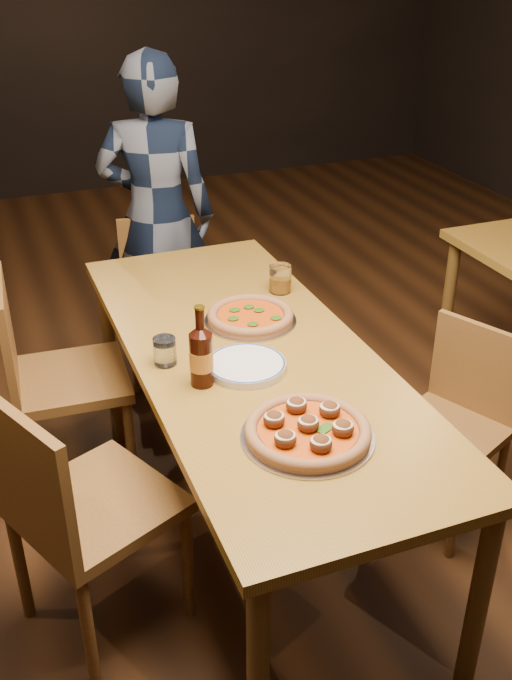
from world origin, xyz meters
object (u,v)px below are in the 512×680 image
object	(u,v)px
diner	(157,216)
water_glass	(165,351)
table_main	(251,369)
pizza_margherita	(250,316)
chair_main_nw	(96,503)
pizza_meatball	(308,430)
chair_main_e	(447,430)
amber_glass	(280,279)
chair_main_sw	(70,377)
beer_bottle	(201,358)
plate_stack	(246,366)
chair_end	(162,301)

from	to	relation	value
diner	water_glass	bearing A→B (deg)	99.79
table_main	pizza_margherita	bearing A→B (deg)	69.48
chair_main_nw	pizza_margherita	xyz separation A→B (m)	(0.70, 0.49, 0.29)
table_main	pizza_margherita	xyz separation A→B (m)	(0.08, 0.21, 0.09)
table_main	pizza_meatball	world-z (taller)	pizza_meatball
chair_main_e	amber_glass	bearing A→B (deg)	-173.75
chair_main_sw	amber_glass	size ratio (longest dim) A/B	8.57
pizza_margherita	pizza_meatball	bearing A→B (deg)	-98.21
water_glass	beer_bottle	bearing A→B (deg)	-65.70
pizza_meatball	beer_bottle	bearing A→B (deg)	116.39
chair_main_e	pizza_meatball	world-z (taller)	pizza_meatball
plate_stack	water_glass	bearing A→B (deg)	151.02
pizza_margherita	beer_bottle	size ratio (longest dim) A/B	1.27
plate_stack	amber_glass	size ratio (longest dim) A/B	2.38
beer_bottle	chair_end	bearing A→B (deg)	81.33
water_glass	diner	world-z (taller)	diner
chair_main_e	pizza_margherita	distance (m)	0.85
pizza_meatball	amber_glass	distance (m)	1.01
water_glass	plate_stack	bearing A→B (deg)	-28.98
pizza_margherita	table_main	bearing A→B (deg)	-110.52
chair_main_sw	diner	world-z (taller)	diner
chair_main_sw	amber_glass	xyz separation A→B (m)	(0.86, -0.09, 0.33)
chair_main_sw	pizza_meatball	bearing A→B (deg)	-148.96
plate_stack	water_glass	world-z (taller)	water_glass
chair_end	chair_main_e	bearing A→B (deg)	-52.90
chair_main_e	table_main	bearing A→B (deg)	-134.60
table_main	chair_main_e	size ratio (longest dim) A/B	2.46
table_main	pizza_margherita	size ratio (longest dim) A/B	5.79
chair_end	pizza_margherita	distance (m)	1.05
table_main	pizza_meatball	bearing A→B (deg)	-93.03
beer_bottle	diner	distance (m)	1.54
chair_main_nw	pizza_margherita	distance (m)	0.90
table_main	chair_main_e	bearing A→B (deg)	-20.10
amber_glass	chair_end	bearing A→B (deg)	111.57
beer_bottle	chair_main_sw	bearing A→B (deg)	118.18
chair_end	chair_main_nw	bearing A→B (deg)	-101.13
table_main	chair_main_sw	bearing A→B (deg)	138.24
amber_glass	water_glass	bearing A→B (deg)	-146.16
water_glass	amber_glass	world-z (taller)	amber_glass
chair_main_sw	pizza_margherita	xyz separation A→B (m)	(0.66, -0.30, 0.29)
table_main	diner	world-z (taller)	diner
chair_main_sw	chair_end	size ratio (longest dim) A/B	1.16
plate_stack	amber_glass	xyz separation A→B (m)	(0.35, 0.53, 0.04)
beer_bottle	amber_glass	bearing A→B (deg)	47.83
water_glass	amber_glass	xyz separation A→B (m)	(0.59, 0.39, 0.01)
water_glass	diner	size ratio (longest dim) A/B	0.06
chair_main_nw	chair_end	bearing A→B (deg)	-46.44
chair_end	amber_glass	distance (m)	0.92
chair_main_sw	plate_stack	distance (m)	0.86
table_main	beer_bottle	bearing A→B (deg)	-147.19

